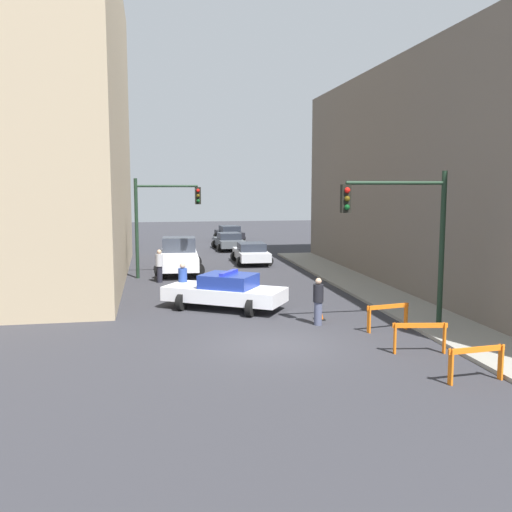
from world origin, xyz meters
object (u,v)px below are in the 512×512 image
(traffic_cone, at_px, (320,311))
(barrier_mid, at_px, (420,333))
(traffic_light_far, at_px, (158,213))
(pedestrian_sidewalk, at_px, (318,301))
(traffic_light_near, at_px, (410,225))
(barrier_front, at_px, (476,358))
(pedestrian_corner, at_px, (159,265))
(pedestrian_crossing, at_px, (183,282))
(parked_car_near, at_px, (251,253))
(parked_car_mid, at_px, (229,241))
(police_car, at_px, (226,291))
(white_truck, at_px, (179,256))
(parked_car_far, at_px, (229,233))
(barrier_back, at_px, (388,313))

(traffic_cone, bearing_deg, barrier_mid, -70.09)
(traffic_light_far, xyz_separation_m, pedestrian_sidewalk, (5.31, -11.43, -2.54))
(traffic_light_near, relative_size, barrier_front, 3.26)
(traffic_light_near, xyz_separation_m, pedestrian_corner, (-8.02, 11.12, -2.67))
(pedestrian_crossing, bearing_deg, parked_car_near, 46.93)
(pedestrian_crossing, bearing_deg, parked_car_mid, 56.98)
(police_car, xyz_separation_m, pedestrian_crossing, (-1.58, 1.53, 0.14))
(pedestrian_corner, bearing_deg, traffic_light_near, -131.34)
(white_truck, bearing_deg, parked_car_far, 75.84)
(parked_car_far, bearing_deg, barrier_back, -93.45)
(police_car, height_order, barrier_mid, police_car)
(traffic_light_far, height_order, parked_car_mid, traffic_light_far)
(traffic_light_near, distance_m, parked_car_near, 17.51)
(traffic_cone, bearing_deg, police_car, 142.47)
(pedestrian_corner, height_order, traffic_cone, pedestrian_corner)
(police_car, xyz_separation_m, barrier_front, (5.01, -9.45, -0.11))
(barrier_back, bearing_deg, traffic_light_far, 120.25)
(pedestrian_crossing, distance_m, traffic_cone, 6.15)
(parked_car_far, relative_size, barrier_front, 2.78)
(white_truck, relative_size, barrier_back, 3.45)
(pedestrian_crossing, xyz_separation_m, barrier_front, (6.59, -10.98, -0.24))
(police_car, bearing_deg, traffic_cone, -95.49)
(barrier_front, height_order, traffic_cone, barrier_front)
(parked_car_near, relative_size, barrier_front, 2.71)
(traffic_light_near, bearing_deg, parked_car_mid, 96.10)
(parked_car_mid, xyz_separation_m, pedestrian_sidewalk, (-0.06, -23.66, 0.19))
(police_car, height_order, parked_car_mid, police_car)
(white_truck, height_order, pedestrian_crossing, white_truck)
(parked_car_far, relative_size, barrier_mid, 2.80)
(barrier_mid, bearing_deg, parked_car_near, 94.37)
(traffic_light_far, xyz_separation_m, white_truck, (1.14, 1.61, -2.49))
(parked_car_near, height_order, barrier_back, parked_car_near)
(barrier_mid, height_order, barrier_back, same)
(parked_car_near, height_order, pedestrian_corner, pedestrian_corner)
(parked_car_mid, bearing_deg, traffic_light_near, -86.02)
(pedestrian_sidewalk, relative_size, barrier_front, 1.04)
(parked_car_far, bearing_deg, traffic_cone, -96.72)
(traffic_light_near, height_order, traffic_light_far, traffic_light_near)
(pedestrian_sidewalk, bearing_deg, barrier_mid, 75.83)
(white_truck, distance_m, barrier_mid, 17.90)
(white_truck, relative_size, barrier_mid, 3.45)
(police_car, bearing_deg, parked_car_far, 24.00)
(parked_car_near, bearing_deg, parked_car_mid, 93.60)
(pedestrian_corner, bearing_deg, pedestrian_sidewalk, -138.93)
(white_truck, height_order, pedestrian_corner, white_truck)
(white_truck, relative_size, parked_car_far, 1.23)
(parked_car_far, height_order, pedestrian_corner, pedestrian_corner)
(pedestrian_crossing, xyz_separation_m, barrier_mid, (6.34, -8.46, -0.24))
(police_car, relative_size, white_truck, 0.91)
(parked_car_mid, relative_size, barrier_mid, 2.75)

